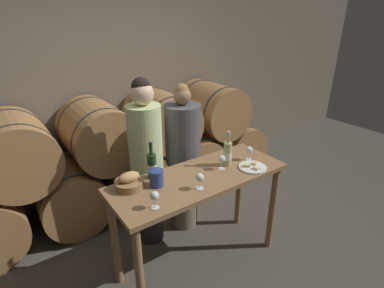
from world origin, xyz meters
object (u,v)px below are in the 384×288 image
(tasting_table, at_px, (200,192))
(cheese_plate, at_px, (253,167))
(wine_bottle_white, at_px, (228,154))
(wine_bottle_red, at_px, (152,166))
(bread_basket, at_px, (129,182))
(wine_glass_left, at_px, (200,178))
(wine_glass_far_left, at_px, (155,196))
(wine_glass_right, at_px, (249,150))
(person_left, at_px, (147,163))
(person_right, at_px, (183,160))
(wine_glass_center, at_px, (222,159))
(blue_crock, at_px, (156,177))

(tasting_table, xyz_separation_m, cheese_plate, (0.46, -0.16, 0.17))
(wine_bottle_white, bearing_deg, tasting_table, -176.77)
(wine_bottle_red, relative_size, wine_bottle_white, 0.98)
(bread_basket, height_order, wine_glass_left, bread_basket)
(wine_glass_far_left, height_order, wine_glass_right, same)
(person_left, bearing_deg, wine_glass_right, -38.24)
(wine_bottle_white, distance_m, cheese_plate, 0.25)
(cheese_plate, bearing_deg, wine_glass_right, 57.30)
(cheese_plate, relative_size, wine_glass_far_left, 1.86)
(person_right, distance_m, wine_glass_center, 0.64)
(wine_bottle_white, distance_m, bread_basket, 0.89)
(person_right, relative_size, blue_crock, 11.78)
(wine_bottle_red, height_order, cheese_plate, wine_bottle_red)
(blue_crock, relative_size, wine_glass_far_left, 1.03)
(blue_crock, xyz_separation_m, wine_glass_far_left, (-0.15, -0.25, 0.02))
(wine_bottle_red, bearing_deg, person_right, 33.95)
(wine_glass_center, relative_size, wine_glass_right, 1.00)
(person_left, distance_m, bread_basket, 0.56)
(wine_glass_center, bearing_deg, person_left, 125.89)
(cheese_plate, xyz_separation_m, wine_glass_left, (-0.58, 0.00, 0.08))
(person_left, relative_size, wine_glass_far_left, 12.98)
(cheese_plate, bearing_deg, person_left, 131.96)
(person_left, distance_m, wine_bottle_red, 0.43)
(tasting_table, relative_size, wine_glass_far_left, 11.74)
(person_left, relative_size, blue_crock, 12.57)
(wine_glass_left, bearing_deg, bread_basket, 143.16)
(person_left, relative_size, wine_glass_right, 12.98)
(wine_bottle_white, distance_m, wine_glass_far_left, 0.87)
(person_right, distance_m, wine_bottle_red, 0.71)
(wine_glass_right, bearing_deg, wine_glass_center, 179.26)
(person_left, height_order, blue_crock, person_left)
(person_right, height_order, wine_glass_far_left, person_right)
(blue_crock, bearing_deg, wine_bottle_red, 75.63)
(wine_bottle_red, bearing_deg, person_left, 70.19)
(bread_basket, xyz_separation_m, wine_glass_left, (0.44, -0.33, 0.04))
(blue_crock, xyz_separation_m, cheese_plate, (0.83, -0.23, -0.06))
(bread_basket, bearing_deg, tasting_table, -16.94)
(person_right, height_order, cheese_plate, person_right)
(wine_bottle_red, distance_m, blue_crock, 0.14)
(wine_glass_far_left, relative_size, wine_glass_center, 1.00)
(tasting_table, xyz_separation_m, wine_glass_left, (-0.12, -0.16, 0.25))
(blue_crock, bearing_deg, wine_bottle_white, -4.59)
(wine_bottle_white, bearing_deg, person_left, 132.76)
(wine_bottle_white, xyz_separation_m, wine_glass_far_left, (-0.84, -0.20, -0.02))
(wine_glass_center, height_order, wine_glass_right, same)
(wine_bottle_red, distance_m, cheese_plate, 0.88)
(tasting_table, xyz_separation_m, wine_glass_far_left, (-0.53, -0.18, 0.25))
(cheese_plate, bearing_deg, tasting_table, 161.02)
(wine_bottle_red, distance_m, wine_bottle_white, 0.68)
(wine_bottle_red, height_order, wine_glass_left, wine_bottle_red)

